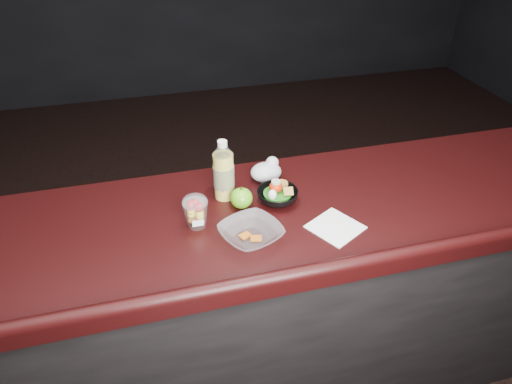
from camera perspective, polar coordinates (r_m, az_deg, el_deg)
counter at (r=2.03m, az=0.67°, el=-14.00°), size 4.06×0.71×1.02m
lemonade_bottle at (r=1.71m, az=-4.06°, el=2.24°), size 0.08×0.08×0.24m
fruit_cup at (r=1.59m, az=-7.55°, el=-2.34°), size 0.09×0.09×0.13m
green_apple at (r=1.69m, az=-1.84°, el=-0.76°), size 0.08×0.08×0.09m
plastic_bag at (r=1.84m, az=1.36°, el=2.67°), size 0.13×0.10×0.09m
snack_bowl at (r=1.72m, az=2.67°, el=-0.36°), size 0.19×0.19×0.09m
takeout_bowl at (r=1.55m, az=-0.63°, el=-5.20°), size 0.26×0.26×0.05m
paper_napkin at (r=1.63m, az=9.89°, el=-4.34°), size 0.22×0.22×0.00m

